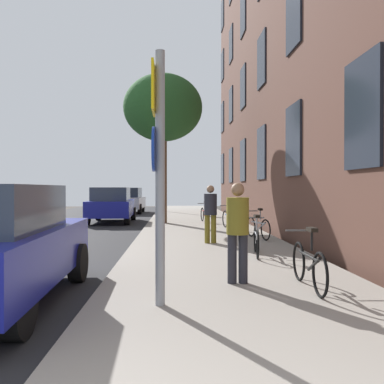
# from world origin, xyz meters

# --- Properties ---
(ground_plane) EXTENTS (41.80, 41.80, 0.00)m
(ground_plane) POSITION_xyz_m (-2.40, 15.00, 0.00)
(ground_plane) COLOR #332D28
(road_asphalt) EXTENTS (7.00, 38.00, 0.01)m
(road_asphalt) POSITION_xyz_m (-4.50, 15.00, 0.01)
(road_asphalt) COLOR #232326
(road_asphalt) RESTS_ON ground
(sidewalk) EXTENTS (4.20, 38.00, 0.12)m
(sidewalk) POSITION_xyz_m (1.10, 15.00, 0.06)
(sidewalk) COLOR gray
(sidewalk) RESTS_ON ground
(building_facade) EXTENTS (0.56, 27.00, 14.96)m
(building_facade) POSITION_xyz_m (3.69, 14.50, 7.50)
(building_facade) COLOR #513328
(building_facade) RESTS_ON ground
(sign_post) EXTENTS (0.15, 0.60, 3.18)m
(sign_post) POSITION_xyz_m (-0.07, 4.24, 1.95)
(sign_post) COLOR gray
(sign_post) RESTS_ON sidewalk
(traffic_light) EXTENTS (0.43, 0.24, 3.98)m
(traffic_light) POSITION_xyz_m (-0.57, 25.35, 2.83)
(traffic_light) COLOR black
(traffic_light) RESTS_ON sidewalk
(tree_near) EXTENTS (3.36, 3.36, 6.34)m
(tree_near) POSITION_xyz_m (-0.34, 16.70, 4.99)
(tree_near) COLOR brown
(tree_near) RESTS_ON sidewalk
(bicycle_0) EXTENTS (0.42, 1.65, 0.91)m
(bicycle_0) POSITION_xyz_m (2.09, 4.99, 0.47)
(bicycle_0) COLOR black
(bicycle_0) RESTS_ON sidewalk
(bicycle_1) EXTENTS (0.42, 1.61, 0.90)m
(bicycle_1) POSITION_xyz_m (1.92, 7.99, 0.47)
(bicycle_1) COLOR black
(bicycle_1) RESTS_ON sidewalk
(bicycle_2) EXTENTS (0.53, 1.57, 0.89)m
(bicycle_2) POSITION_xyz_m (2.58, 10.99, 0.46)
(bicycle_2) COLOR black
(bicycle_2) RESTS_ON sidewalk
(bicycle_3) EXTENTS (0.46, 1.63, 0.93)m
(bicycle_3) POSITION_xyz_m (2.14, 13.99, 0.48)
(bicycle_3) COLOR black
(bicycle_3) RESTS_ON sidewalk
(bicycle_4) EXTENTS (0.42, 1.60, 0.90)m
(bicycle_4) POSITION_xyz_m (1.45, 16.99, 0.47)
(bicycle_4) COLOR black
(bicycle_4) RESTS_ON sidewalk
(pedestrian_0) EXTENTS (0.46, 0.46, 1.55)m
(pedestrian_0) POSITION_xyz_m (1.10, 5.38, 1.00)
(pedestrian_0) COLOR #26262D
(pedestrian_0) RESTS_ON sidewalk
(pedestrian_1) EXTENTS (0.48, 0.48, 1.55)m
(pedestrian_1) POSITION_xyz_m (1.10, 10.06, 1.00)
(pedestrian_1) COLOR olive
(pedestrian_1) RESTS_ON sidewalk
(car_1) EXTENTS (2.03, 4.28, 1.62)m
(car_1) POSITION_xyz_m (-2.76, 18.30, 0.84)
(car_1) COLOR navy
(car_1) RESTS_ON road_asphalt
(car_2) EXTENTS (1.91, 3.97, 1.62)m
(car_2) POSITION_xyz_m (-2.78, 25.57, 0.84)
(car_2) COLOR #B7B7BC
(car_2) RESTS_ON road_asphalt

